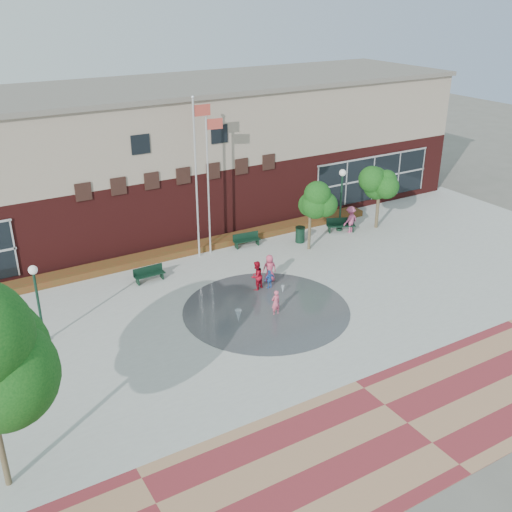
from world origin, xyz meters
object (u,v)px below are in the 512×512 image
child_splash (276,303)px  flagpole_right (209,177)px  bench_left (150,277)px  trash_can (300,235)px  flagpole_left (197,171)px

child_splash → flagpole_right: bearing=-97.3°
bench_left → child_splash: (3.99, -6.64, 0.39)m
bench_left → child_splash: size_ratio=1.29×
trash_can → flagpole_right: bearing=165.8°
flagpole_right → child_splash: bearing=-86.8°
flagpole_right → bench_left: size_ratio=5.04×
flagpole_left → bench_left: bearing=-155.1°
bench_left → child_splash: 7.76m
bench_left → trash_can: trash_can is taller
flagpole_right → bench_left: flagpole_right is taller
flagpole_left → child_splash: (0.10, -8.30, -4.64)m
flagpole_left → bench_left: (-3.89, -1.66, -5.02)m
flagpole_right → trash_can: size_ratio=8.37×
flagpole_right → bench_left: (-4.70, -1.77, -4.55)m
bench_left → trash_can: 10.32m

